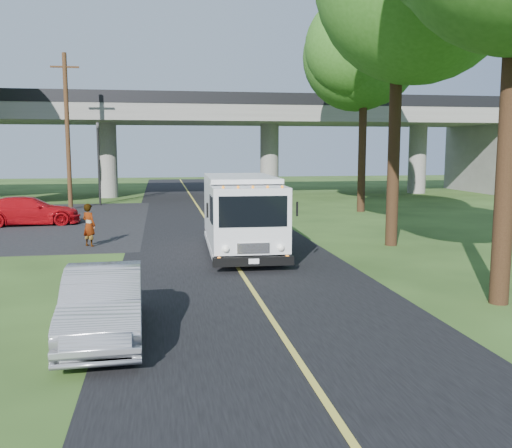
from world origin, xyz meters
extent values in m
plane|color=#273F16|center=(0.00, 0.00, 0.00)|extent=(120.00, 120.00, 0.00)
cube|color=black|center=(0.00, 10.00, 0.01)|extent=(7.00, 90.00, 0.02)
cube|color=gold|center=(0.00, 10.00, 0.03)|extent=(0.12, 90.00, 0.01)
cube|color=slate|center=(0.00, 32.00, 6.00)|extent=(50.00, 9.00, 1.20)
cube|color=black|center=(0.00, 27.60, 6.90)|extent=(50.00, 0.25, 0.80)
cube|color=black|center=(0.00, 36.40, 6.90)|extent=(50.00, 0.25, 0.80)
cube|color=slate|center=(25.00, 32.00, 3.00)|extent=(4.00, 10.00, 6.00)
cylinder|color=slate|center=(-6.00, 32.00, 2.70)|extent=(1.40, 1.40, 5.40)
cylinder|color=slate|center=(6.00, 32.00, 2.70)|extent=(1.40, 1.40, 5.40)
cylinder|color=slate|center=(18.00, 32.00, 2.70)|extent=(1.40, 1.40, 5.40)
cylinder|color=black|center=(-6.00, 26.00, 2.60)|extent=(0.14, 0.14, 5.20)
imported|color=black|center=(-6.00, 26.00, 4.60)|extent=(0.18, 0.22, 1.10)
cylinder|color=#472D19|center=(-7.50, 24.00, 4.50)|extent=(0.26, 0.26, 9.00)
cube|color=#472D19|center=(-7.50, 24.00, 8.20)|extent=(1.60, 0.10, 0.10)
cylinder|color=#382314|center=(5.50, 1.00, 3.50)|extent=(0.44, 0.44, 7.00)
cylinder|color=#382314|center=(6.20, 9.00, 3.85)|extent=(0.44, 0.44, 7.70)
cylinder|color=#382314|center=(9.00, 20.00, 3.32)|extent=(0.44, 0.44, 6.65)
sphere|color=#285817|center=(9.00, 20.00, 8.20)|extent=(5.58, 5.58, 5.58)
sphere|color=#285817|center=(9.50, 19.60, 8.50)|extent=(4.96, 4.96, 4.96)
cube|color=silver|center=(0.48, 8.95, 1.58)|extent=(2.41, 4.24, 2.13)
cube|color=silver|center=(0.38, 6.02, 1.49)|extent=(2.33, 1.78, 1.94)
cube|color=black|center=(0.36, 5.19, 1.80)|extent=(1.99, 0.14, 0.90)
cube|color=black|center=(0.35, 5.10, 0.36)|extent=(2.37, 0.25, 0.26)
cube|color=silver|center=(0.47, 8.58, 0.28)|extent=(2.45, 5.56, 0.17)
cylinder|color=black|center=(-0.57, 6.24, 0.43)|extent=(0.29, 0.86, 0.85)
cylinder|color=black|center=(1.36, 6.18, 0.43)|extent=(0.29, 0.86, 0.85)
cylinder|color=black|center=(-0.44, 10.22, 0.43)|extent=(0.29, 0.86, 0.85)
cylinder|color=black|center=(1.49, 10.15, 0.43)|extent=(0.29, 0.86, 0.85)
imported|color=#B80B12|center=(-8.36, 17.15, 0.67)|extent=(4.82, 2.42, 1.34)
imported|color=#919299|center=(-3.37, 0.00, 0.67)|extent=(1.57, 4.14, 1.35)
imported|color=gray|center=(-4.87, 10.55, 0.80)|extent=(0.69, 0.67, 1.60)
camera|label=1|loc=(-2.26, -10.85, 3.62)|focal=40.00mm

